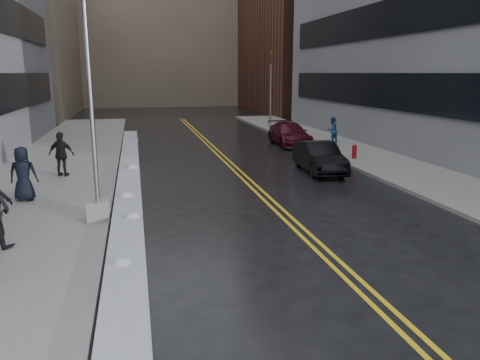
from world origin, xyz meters
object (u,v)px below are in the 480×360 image
car_black (319,157)px  pedestrian_c (23,174)px  traffic_signal (271,87)px  pedestrian_d (62,154)px  pedestrian_east (332,130)px  car_maroon (289,134)px  fire_hydrant (354,151)px  lamppost (94,142)px

car_black → pedestrian_c: bearing=-162.8°
traffic_signal → pedestrian_c: bearing=-127.2°
car_black → pedestrian_d: bearing=178.8°
pedestrian_east → car_maroon: size_ratio=0.34×
traffic_signal → pedestrian_east: size_ratio=3.64×
fire_hydrant → pedestrian_d: 14.30m
fire_hydrant → traffic_signal: traffic_signal is taller
fire_hydrant → traffic_signal: size_ratio=0.12×
lamppost → fire_hydrant: size_ratio=10.45×
car_maroon → pedestrian_east: bearing=-14.7°
traffic_signal → car_maroon: traffic_signal is taller
pedestrian_c → car_black: 12.47m
pedestrian_c → car_black: bearing=-165.0°
fire_hydrant → pedestrian_d: pedestrian_d is taller
lamppost → pedestrian_c: size_ratio=4.02×
traffic_signal → pedestrian_d: size_ratio=3.14×
pedestrian_d → car_black: 11.44m
lamppost → pedestrian_east: 18.97m
lamppost → car_black: 11.25m
fire_hydrant → pedestrian_d: size_ratio=0.38×
pedestrian_c → fire_hydrant: bearing=-159.6°
lamppost → pedestrian_c: bearing=132.4°
lamppost → pedestrian_d: size_ratio=3.99×
lamppost → fire_hydrant: lamppost is taller
pedestrian_c → car_maroon: bearing=-138.6°
traffic_signal → car_black: 16.59m
traffic_signal → fire_hydrant: bearing=-88.0°
pedestrian_c → car_black: size_ratio=0.45×
traffic_signal → pedestrian_d: 20.62m
car_maroon → car_black: bearing=-97.1°
lamppost → car_maroon: 17.89m
traffic_signal → pedestrian_c: (-14.47, -19.08, -2.30)m
fire_hydrant → pedestrian_c: (-14.97, -5.08, 0.55)m
car_black → car_maroon: (1.34, 8.34, 0.01)m
lamppost → car_maroon: lamppost is taller
lamppost → traffic_signal: lamppost is taller
lamppost → car_black: lamppost is taller
pedestrian_d → car_maroon: size_ratio=0.39×
lamppost → pedestrian_d: (-1.94, 6.79, -1.43)m
pedestrian_d → car_maroon: 14.71m
traffic_signal → pedestrian_east: 9.11m
car_maroon → pedestrian_c: bearing=-138.2°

